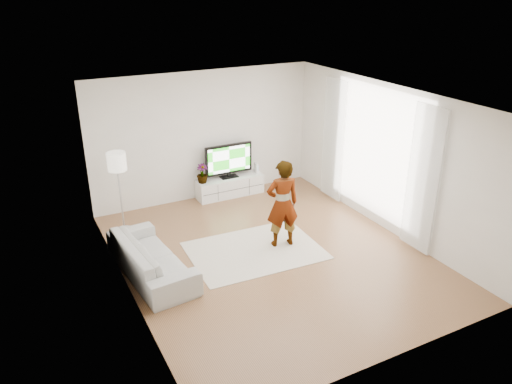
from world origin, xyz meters
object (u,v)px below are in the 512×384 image
media_console (230,186)px  sofa (151,257)px  rug (255,251)px  television (229,160)px  player (282,204)px  floor_lamp (117,165)px

media_console → sofa: (-2.52, -2.37, 0.09)m
media_console → rug: (-0.66, -2.49, -0.21)m
television → rug: (-0.66, -2.52, -0.84)m
rug → sofa: bearing=176.3°
player → floor_lamp: (-2.43, 1.95, 0.51)m
media_console → television: size_ratio=1.39×
media_console → floor_lamp: (-2.54, -0.56, 1.12)m
media_console → television: 0.63m
sofa → rug: bearing=-99.2°
rug → sofa: 1.89m
sofa → floor_lamp: (-0.02, 1.81, 1.03)m
sofa → floor_lamp: 2.09m
sofa → floor_lamp: floor_lamp is taller
rug → player: player is taller
player → floor_lamp: bearing=-27.8°
television → floor_lamp: floor_lamp is taller
media_console → rug: bearing=-104.8°
rug → media_console: bearing=75.2°
player → media_console: bearing=-81.5°
television → floor_lamp: 2.65m
television → floor_lamp: (-2.54, -0.59, 0.49)m
media_console → rug: size_ratio=0.66×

